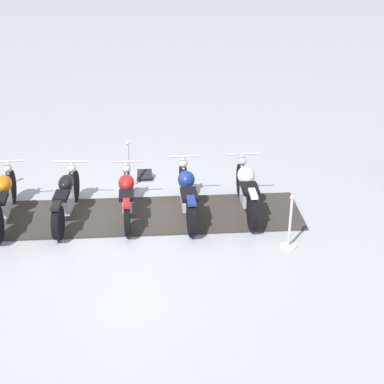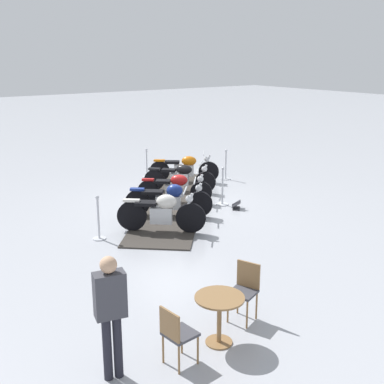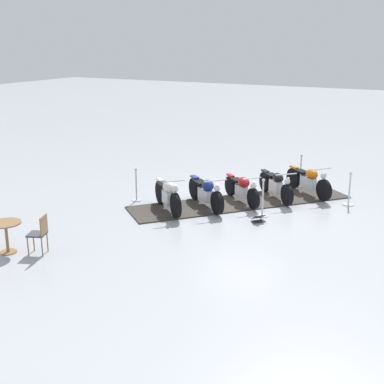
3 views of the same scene
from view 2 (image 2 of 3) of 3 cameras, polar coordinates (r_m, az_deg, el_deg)
name	(u,v)px [view 2 (image 2 of 3)]	position (r m, az deg, el deg)	size (l,w,h in m)	color
ground_plane	(175,203)	(14.06, -2.04, -1.32)	(80.00, 80.00, 0.00)	#A8AAB2
display_platform	(175,203)	(14.05, -2.04, -1.26)	(6.98, 1.61, 0.04)	#38332D
motorcycle_cream	(162,211)	(11.64, -3.48, -2.26)	(1.50, 1.68, 1.05)	black
motorcycle_navy	(170,199)	(12.78, -2.65, -0.84)	(1.57, 1.87, 0.98)	black
motorcycle_maroon	(176,187)	(13.92, -1.88, 0.57)	(1.45, 1.72, 0.92)	black
motorcycle_black	(181,177)	(15.07, -1.32, 1.74)	(1.69, 1.67, 0.95)	black
motorcycle_copper	(185,168)	(16.22, -0.79, 2.87)	(1.51, 1.89, 0.99)	black
stanchion_right_mid	(222,193)	(13.85, 3.58, -0.16)	(0.35, 0.35, 1.11)	silver
stanchion_left_rear	(147,169)	(17.03, -5.31, 2.73)	(0.35, 0.35, 1.02)	silver
stanchion_left_front	(99,224)	(11.47, -10.87, -3.74)	(0.31, 0.31, 1.06)	silver
stanchion_right_rear	(226,170)	(16.73, 3.97, 2.55)	(0.35, 0.35, 1.04)	silver
info_placard	(236,206)	(13.60, 5.19, -1.68)	(0.41, 0.40, 0.22)	#333338
cafe_table	(219,309)	(7.32, 3.23, -13.45)	(0.74, 0.74, 0.76)	olive
cafe_chair_near_table	(245,287)	(7.97, 6.21, -11.04)	(0.52, 0.52, 0.95)	olive
cafe_chair_across_table	(176,332)	(6.87, -1.83, -16.09)	(0.44, 0.44, 0.88)	olive
bystander_person	(111,307)	(6.45, -9.51, -13.13)	(0.30, 0.44, 1.74)	#23232D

